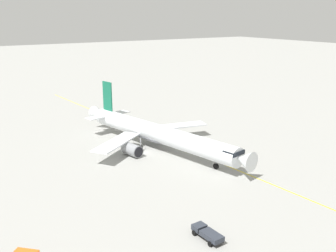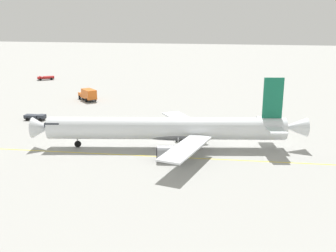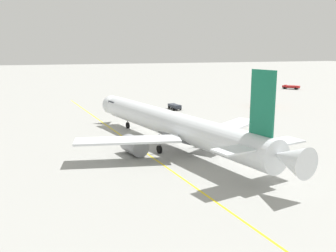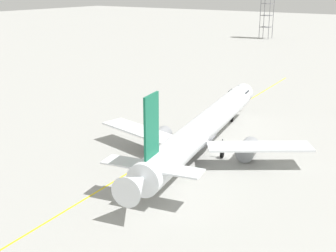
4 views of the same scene
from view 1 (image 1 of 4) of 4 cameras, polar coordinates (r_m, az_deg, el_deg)
ground_plane at (r=79.17m, az=-3.01°, el=-3.72°), size 600.00×600.00×0.00m
airliner_main at (r=79.83m, az=-1.60°, el=-1.16°), size 29.45×45.07×11.80m
baggage_truck_truck at (r=50.16m, az=5.69°, el=-15.21°), size 2.05×4.54×1.22m
taxiway_centreline at (r=87.22m, az=-1.02°, el=-1.82°), size 9.99×122.97×0.01m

